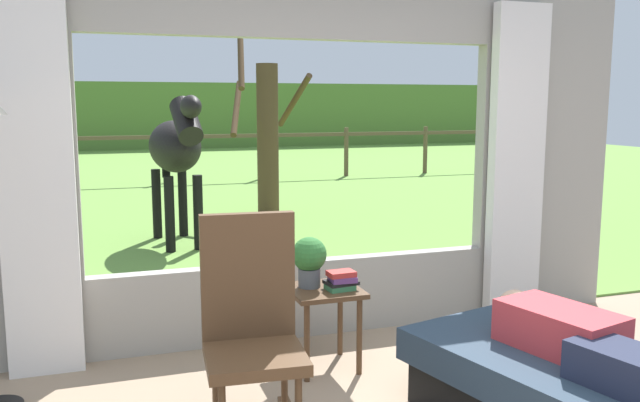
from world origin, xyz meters
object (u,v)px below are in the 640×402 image
(recliner_sofa, at_px, (576,399))
(pasture_tree, at_px, (267,134))
(book_stack, at_px, (341,280))
(side_table, at_px, (324,303))
(rocking_chair, at_px, (252,329))
(potted_plant, at_px, (309,259))
(reclining_person, at_px, (586,343))
(horse, at_px, (176,148))

(recliner_sofa, distance_m, pasture_tree, 7.08)
(recliner_sofa, relative_size, book_stack, 9.02)
(recliner_sofa, height_order, side_table, side_table)
(rocking_chair, relative_size, pasture_tree, 0.43)
(side_table, distance_m, potted_plant, 0.29)
(reclining_person, xyz_separation_m, rocking_chair, (-1.50, 0.65, 0.02))
(reclining_person, relative_size, potted_plant, 4.45)
(recliner_sofa, height_order, book_stack, book_stack)
(book_stack, bearing_deg, recliner_sofa, -56.50)
(book_stack, relative_size, pasture_tree, 0.08)
(reclining_person, xyz_separation_m, book_stack, (-0.80, 1.25, 0.06))
(rocking_chair, bearing_deg, book_stack, 45.28)
(recliner_sofa, distance_m, side_table, 1.56)
(rocking_chair, distance_m, side_table, 0.91)
(rocking_chair, xyz_separation_m, horse, (0.16, 4.58, 0.61))
(side_table, xyz_separation_m, potted_plant, (-0.08, 0.06, 0.28))
(book_stack, bearing_deg, reclining_person, -57.54)
(book_stack, bearing_deg, pasture_tree, 80.34)
(horse, bearing_deg, reclining_person, 99.64)
(potted_plant, height_order, book_stack, potted_plant)
(reclining_person, bearing_deg, horse, 90.26)
(reclining_person, bearing_deg, book_stack, 108.37)
(recliner_sofa, xyz_separation_m, rocking_chair, (-1.50, 0.60, 0.33))
(book_stack, distance_m, pasture_tree, 5.93)
(reclining_person, relative_size, book_stack, 6.88)
(reclining_person, relative_size, side_table, 2.74)
(book_stack, distance_m, horse, 4.06)
(side_table, bearing_deg, pasture_tree, 79.39)
(recliner_sofa, height_order, rocking_chair, rocking_chair)
(book_stack, xyz_separation_m, horse, (-0.54, 3.98, 0.58))
(book_stack, xyz_separation_m, pasture_tree, (0.99, 5.81, 0.63))
(recliner_sofa, xyz_separation_m, side_table, (-0.88, 1.26, 0.21))
(rocking_chair, xyz_separation_m, potted_plant, (0.54, 0.72, 0.16))
(rocking_chair, height_order, book_stack, rocking_chair)
(horse, bearing_deg, recliner_sofa, 99.77)
(rocking_chair, bearing_deg, recliner_sofa, -16.96)
(side_table, bearing_deg, reclining_person, -56.07)
(potted_plant, bearing_deg, book_stack, -36.25)
(horse, xyz_separation_m, pasture_tree, (1.53, 1.83, 0.05))
(reclining_person, bearing_deg, recliner_sofa, 75.90)
(recliner_sofa, distance_m, reclining_person, 0.31)
(side_table, relative_size, potted_plant, 1.63)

